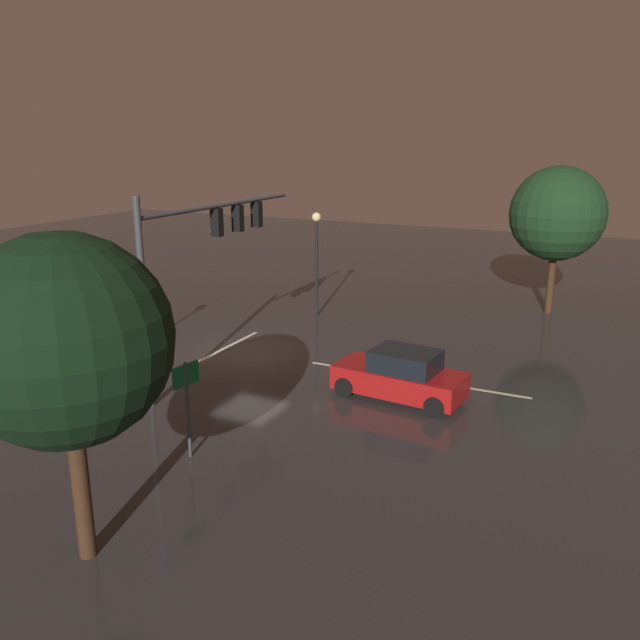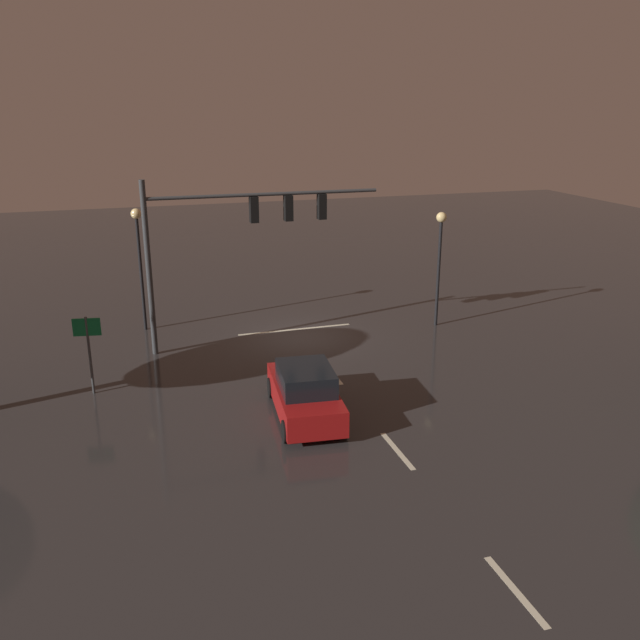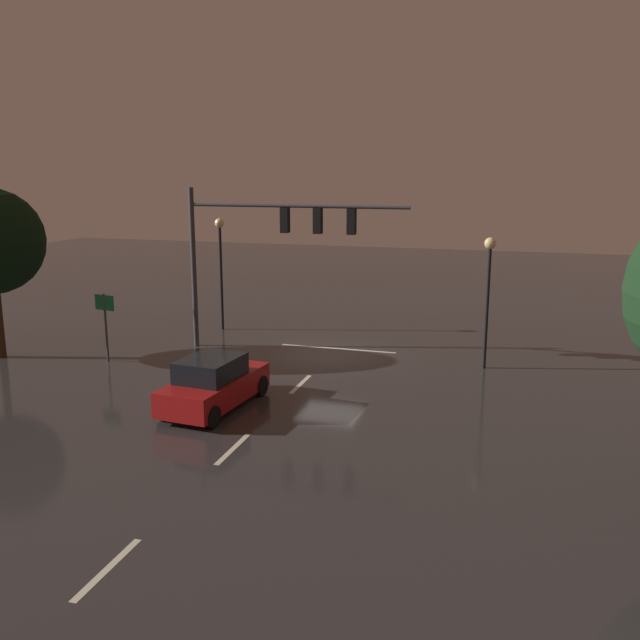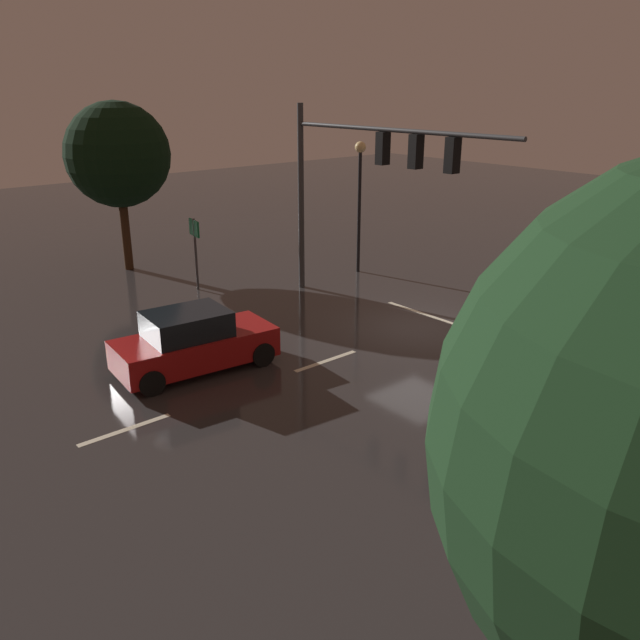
{
  "view_description": "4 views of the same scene",
  "coord_description": "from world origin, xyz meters",
  "px_view_note": "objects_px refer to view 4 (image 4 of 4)",
  "views": [
    {
      "loc": [
        21.23,
        13.47,
        8.45
      ],
      "look_at": [
        1.12,
        3.76,
        2.11
      ],
      "focal_mm": 36.46,
      "sensor_mm": 36.0,
      "label": 1
    },
    {
      "loc": [
        7.11,
        25.55,
        9.45
      ],
      "look_at": [
        0.46,
        4.03,
        2.1
      ],
      "focal_mm": 37.64,
      "sensor_mm": 36.0,
      "label": 2
    },
    {
      "loc": [
        -7.22,
        26.16,
        7.48
      ],
      "look_at": [
        -0.97,
        4.85,
        2.58
      ],
      "focal_mm": 38.47,
      "sensor_mm": 36.0,
      "label": 3
    },
    {
      "loc": [
        -12.73,
        15.0,
        7.37
      ],
      "look_at": [
        -1.16,
        5.2,
        1.84
      ],
      "focal_mm": 36.42,
      "sensor_mm": 36.0,
      "label": 4
    }
  ],
  "objects_px": {
    "street_lamp_left_kerb": "(626,260)",
    "tree_right_near": "(118,155)",
    "car_approaching": "(193,342)",
    "street_lamp_right_kerb": "(360,183)",
    "traffic_signal_assembly": "(366,167)",
    "route_sign": "(195,239)"
  },
  "relations": [
    {
      "from": "traffic_signal_assembly",
      "to": "route_sign",
      "type": "bearing_deg",
      "value": 29.99
    },
    {
      "from": "street_lamp_left_kerb",
      "to": "street_lamp_right_kerb",
      "type": "distance_m",
      "value": 12.76
    },
    {
      "from": "route_sign",
      "to": "tree_right_near",
      "type": "xyz_separation_m",
      "value": [
        4.48,
        0.71,
        2.74
      ]
    },
    {
      "from": "car_approaching",
      "to": "tree_right_near",
      "type": "xyz_separation_m",
      "value": [
        10.87,
        -3.11,
        3.9
      ]
    },
    {
      "from": "traffic_signal_assembly",
      "to": "car_approaching",
      "type": "relative_size",
      "value": 2.06
    },
    {
      "from": "street_lamp_right_kerb",
      "to": "route_sign",
      "type": "bearing_deg",
      "value": 72.0
    },
    {
      "from": "street_lamp_left_kerb",
      "to": "street_lamp_right_kerb",
      "type": "height_order",
      "value": "street_lamp_right_kerb"
    },
    {
      "from": "car_approaching",
      "to": "route_sign",
      "type": "distance_m",
      "value": 7.54
    },
    {
      "from": "traffic_signal_assembly",
      "to": "street_lamp_right_kerb",
      "type": "height_order",
      "value": "traffic_signal_assembly"
    },
    {
      "from": "street_lamp_left_kerb",
      "to": "route_sign",
      "type": "bearing_deg",
      "value": 12.55
    },
    {
      "from": "car_approaching",
      "to": "tree_right_near",
      "type": "height_order",
      "value": "tree_right_near"
    },
    {
      "from": "route_sign",
      "to": "tree_right_near",
      "type": "height_order",
      "value": "tree_right_near"
    },
    {
      "from": "street_lamp_left_kerb",
      "to": "route_sign",
      "type": "distance_m",
      "value": 14.87
    },
    {
      "from": "traffic_signal_assembly",
      "to": "street_lamp_left_kerb",
      "type": "relative_size",
      "value": 1.84
    },
    {
      "from": "street_lamp_left_kerb",
      "to": "tree_right_near",
      "type": "relative_size",
      "value": 0.74
    },
    {
      "from": "traffic_signal_assembly",
      "to": "street_lamp_left_kerb",
      "type": "bearing_deg",
      "value": 179.7
    },
    {
      "from": "traffic_signal_assembly",
      "to": "street_lamp_left_kerb",
      "type": "xyz_separation_m",
      "value": [
        -8.79,
        0.05,
        -1.33
      ]
    },
    {
      "from": "car_approaching",
      "to": "street_lamp_left_kerb",
      "type": "height_order",
      "value": "street_lamp_left_kerb"
    },
    {
      "from": "street_lamp_left_kerb",
      "to": "tree_right_near",
      "type": "xyz_separation_m",
      "value": [
        18.91,
        3.92,
        1.18
      ]
    },
    {
      "from": "traffic_signal_assembly",
      "to": "street_lamp_right_kerb",
      "type": "bearing_deg",
      "value": -41.42
    },
    {
      "from": "car_approaching",
      "to": "street_lamp_right_kerb",
      "type": "bearing_deg",
      "value": -67.11
    },
    {
      "from": "route_sign",
      "to": "tree_right_near",
      "type": "bearing_deg",
      "value": 9.04
    }
  ]
}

